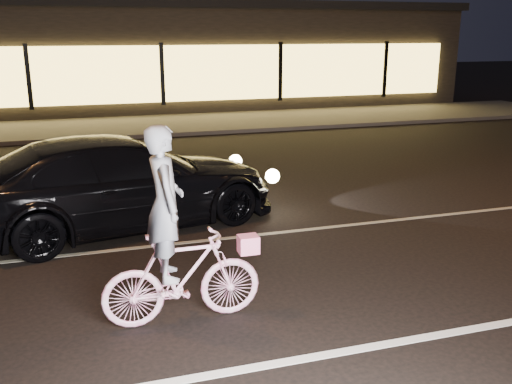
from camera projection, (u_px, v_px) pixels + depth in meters
name	position (u px, v px, depth m)	size (l,w,h in m)	color
ground	(336.00, 283.00, 7.27)	(90.00, 90.00, 0.00)	black
lane_stripe_near	(397.00, 342.00, 5.89)	(60.00, 0.12, 0.01)	silver
lane_stripe_far	(283.00, 232.00, 9.11)	(60.00, 0.10, 0.01)	gray
sidewalk	(172.00, 124.00, 19.20)	(30.00, 4.00, 0.12)	#383533
storefront	(147.00, 54.00, 24.11)	(25.40, 8.42, 4.20)	black
cyclist	(178.00, 255.00, 6.11)	(1.75, 0.60, 2.21)	#D54187
sedan	(121.00, 182.00, 9.23)	(5.47, 3.17, 1.49)	black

